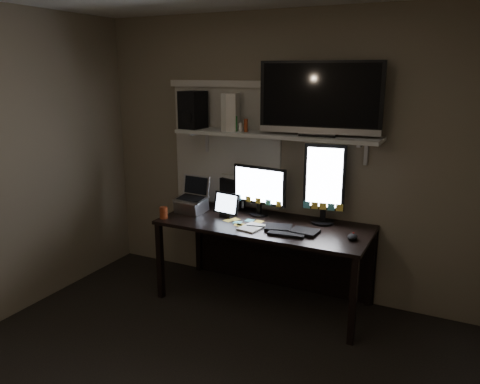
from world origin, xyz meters
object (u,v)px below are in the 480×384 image
Objects in this scene: mouse at (352,237)px; game_console at (233,112)px; speaker at (193,110)px; keyboard at (291,230)px; monitor_landscape at (259,191)px; laptop at (191,195)px; desk at (269,238)px; cup at (164,213)px; monitor_portrait at (324,184)px; tv at (320,99)px; tablet at (227,205)px.

game_console reaches higher than mouse.
game_console is 0.97× the size of speaker.
monitor_landscape is at bearing 139.09° from keyboard.
monitor_landscape reaches higher than keyboard.
keyboard is at bearing -1.24° from laptop.
desk is at bearing -0.78° from speaker.
laptop reaches higher than desk.
speaker is (-0.40, -0.03, 0.01)m from game_console.
cup reaches higher than mouse.
monitor_portrait is 1.42m from cup.
speaker is (-0.07, 0.19, 0.76)m from laptop.
tv is at bearing 14.01° from laptop.
desk is 2.60× the size of monitor_portrait.
keyboard is 1.15m from cup.
speaker reaches higher than desk.
keyboard is 1.38× the size of game_console.
monitor_landscape is at bearing 32.28° from cup.
monitor_portrait is at bearing -17.38° from game_console.
speaker reaches higher than monitor_portrait.
tablet is at bearing -17.21° from speaker.
speaker is (0.05, 0.45, 0.87)m from cup.
laptop is at bearing -176.72° from monitor_portrait.
monitor_landscape is at bearing 175.11° from tv.
monitor_landscape is 4.43× the size of mouse.
mouse is 0.35× the size of speaker.
mouse reaches higher than keyboard.
monitor_portrait is 6.77× the size of cup.
speaker is at bearing 83.41° from cup.
cup is 0.98m from speaker.
laptop is 0.31m from cup.
tv reaches higher than tablet.
laptop is at bearing 173.54° from mouse.
monitor_portrait is 0.54m from mouse.
tv is 3.03× the size of game_console.
tv is (1.12, 0.19, 0.89)m from laptop.
desk is at bearing -20.82° from monitor_landscape.
cup is at bearing -177.58° from keyboard.
laptop is 0.85m from game_console.
desk is at bearing -30.72° from game_console.
mouse is (0.77, -0.19, 0.20)m from desk.
laptop is 0.98× the size of game_console.
tablet is at bearing 171.69° from mouse.
monitor_portrait is at bearing 9.35° from monitor_landscape.
desk is 4.00× the size of keyboard.
monitor_portrait reaches higher than keyboard.
monitor_portrait reaches higher than mouse.
game_console is (-0.03, 0.20, 0.80)m from tablet.
tv reaches higher than cup.
mouse is at bearing -31.11° from game_console.
monitor_portrait is at bearing 21.78° from tablet.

